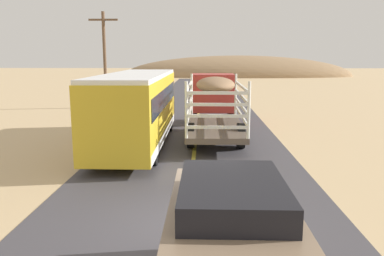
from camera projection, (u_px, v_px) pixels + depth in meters
name	position (u px, v px, depth m)	size (l,w,h in m)	color
ground_plane	(186.00, 226.00, 9.17)	(240.00, 240.00, 0.00)	tan
road_surface	(186.00, 226.00, 9.17)	(8.00, 120.00, 0.02)	#423F44
road_centre_line	(186.00, 225.00, 9.17)	(0.16, 117.60, 0.00)	#D8CC4C
livestock_truck	(214.00, 97.00, 21.02)	(2.53, 9.70, 3.02)	#B2332D
bus	(137.00, 107.00, 17.14)	(2.54, 10.00, 3.21)	gold
power_pole_mid	(105.00, 57.00, 29.42)	(2.20, 0.24, 7.24)	brown
distant_hill	(237.00, 76.00, 77.85)	(45.65, 16.69, 8.12)	#957553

